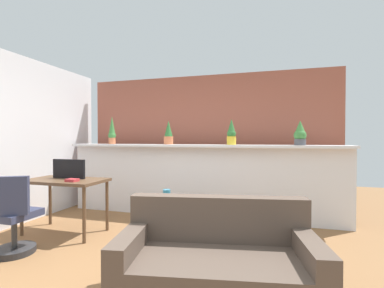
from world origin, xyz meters
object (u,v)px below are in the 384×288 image
potted_plant_3 (300,134)px  couch (217,267)px  potted_plant_1 (169,133)px  office_chair (12,221)px  side_cube_shelf (167,217)px  book_on_desk (72,180)px  potted_plant_0 (112,131)px  tv_monitor (69,169)px  vase_on_shelf (167,194)px  potted_plant_2 (231,133)px  desk (65,185)px

potted_plant_3 → couch: bearing=-110.9°
potted_plant_1 → office_chair: bearing=-118.2°
couch → side_cube_shelf: bearing=126.1°
book_on_desk → couch: bearing=-22.1°
potted_plant_0 → potted_plant_1: 1.09m
potted_plant_0 → tv_monitor: bearing=-88.6°
vase_on_shelf → couch: size_ratio=0.07×
side_cube_shelf → couch: couch is taller
potted_plant_0 → side_cube_shelf: (1.43, -0.94, -1.20)m
potted_plant_3 → potted_plant_2: bearing=180.0°
potted_plant_0 → potted_plant_3: potted_plant_0 is taller
potted_plant_1 → potted_plant_3: (2.12, -0.06, -0.02)m
potted_plant_1 → potted_plant_3: 2.12m
potted_plant_3 → couch: 2.59m
potted_plant_0 → desk: bearing=-88.4°
office_chair → couch: (2.38, -0.21, -0.11)m
desk → book_on_desk: size_ratio=7.59×
desk → tv_monitor: size_ratio=2.12×
office_chair → potted_plant_1: bearing=61.8°
potted_plant_3 → side_cube_shelf: (-1.78, -0.90, -1.14)m
potted_plant_1 → desk: 1.80m
tv_monitor → couch: (2.34, -1.08, -0.60)m
vase_on_shelf → book_on_desk: bearing=-159.1°
potted_plant_3 → desk: size_ratio=0.34×
side_cube_shelf → vase_on_shelf: bearing=106.7°
tv_monitor → vase_on_shelf: size_ratio=4.19×
potted_plant_2 → potted_plant_0: bearing=179.1°
tv_monitor → couch: tv_monitor is taller
office_chair → book_on_desk: office_chair is taller
potted_plant_1 → book_on_desk: 1.75m
potted_plant_1 → vase_on_shelf: potted_plant_1 is taller
potted_plant_3 → couch: potted_plant_3 is taller
potted_plant_1 → tv_monitor: potted_plant_1 is taller
side_cube_shelf → tv_monitor: bearing=-171.5°
potted_plant_0 → tv_monitor: 1.28m
potted_plant_0 → potted_plant_1: potted_plant_0 is taller
tv_monitor → potted_plant_3: bearing=19.3°
tv_monitor → office_chair: size_ratio=0.57×
potted_plant_0 → office_chair: bearing=-90.1°
office_chair → vase_on_shelf: size_ratio=7.34×
book_on_desk → couch: (2.10, -0.85, -0.49)m
couch → vase_on_shelf: bearing=126.0°
potted_plant_2 → book_on_desk: size_ratio=2.84×
couch → potted_plant_2: bearing=94.8°
potted_plant_0 → tv_monitor: size_ratio=0.97×
potted_plant_3 → desk: 3.47m
potted_plant_1 → potted_plant_3: potted_plant_1 is taller
potted_plant_0 → vase_on_shelf: potted_plant_0 is taller
office_chair → desk: bearing=87.2°
desk → book_on_desk: book_on_desk is taller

